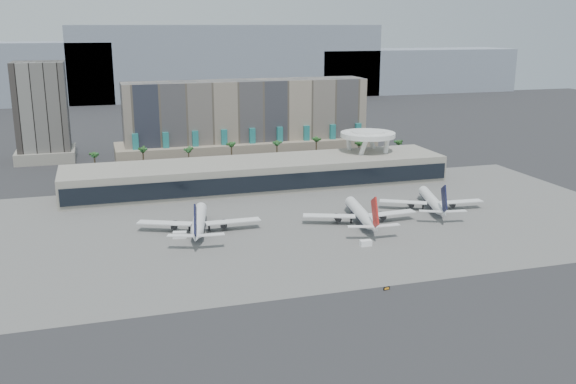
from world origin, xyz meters
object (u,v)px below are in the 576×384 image
object	(u,v)px
service_vehicle_a	(180,235)
taxiway_sign	(387,288)
airliner_left	(199,221)
airliner_centre	(361,213)
service_vehicle_b	(366,243)
airliner_right	(432,201)

from	to	relation	value
service_vehicle_a	taxiway_sign	world-z (taller)	service_vehicle_a
airliner_left	airliner_centre	world-z (taller)	airliner_left
service_vehicle_b	taxiway_sign	xyz separation A→B (m)	(-8.96, -35.04, -0.53)
airliner_left	airliner_right	world-z (taller)	airliner_left
service_vehicle_a	taxiway_sign	xyz separation A→B (m)	(48.65, -60.79, -0.67)
airliner_left	airliner_centre	size ratio (longest dim) A/B	1.02
service_vehicle_b	taxiway_sign	distance (m)	36.17
airliner_centre	service_vehicle_b	world-z (taller)	airliner_centre
airliner_right	service_vehicle_a	distance (m)	99.73
airliner_right	taxiway_sign	bearing A→B (deg)	-111.31
service_vehicle_b	taxiway_sign	world-z (taller)	service_vehicle_b
airliner_centre	airliner_right	xyz separation A→B (m)	(33.83, 8.43, -0.13)
airliner_left	taxiway_sign	size ratio (longest dim) A/B	22.14
airliner_right	service_vehicle_b	size ratio (longest dim) A/B	10.87
airliner_left	taxiway_sign	bearing A→B (deg)	-46.02
service_vehicle_a	service_vehicle_b	xyz separation A→B (m)	(57.61, -25.75, -0.14)
airliner_centre	service_vehicle_a	size ratio (longest dim) A/B	9.53
airliner_left	service_vehicle_a	xyz separation A→B (m)	(-7.46, -5.07, -2.80)
airliner_right	service_vehicle_b	distance (m)	52.64
airliner_left	service_vehicle_b	xyz separation A→B (m)	(50.15, -30.82, -2.94)
airliner_left	airliner_right	distance (m)	92.06
airliner_left	service_vehicle_b	bearing A→B (deg)	-19.62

